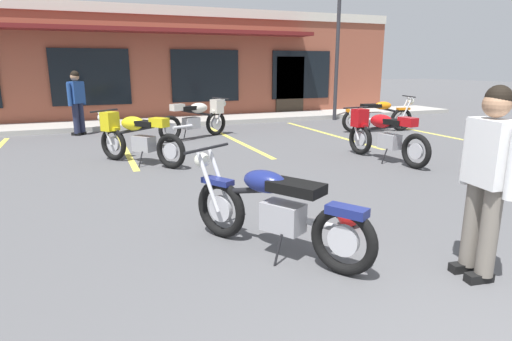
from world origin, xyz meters
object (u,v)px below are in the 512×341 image
motorcycle_silver_naked (378,115)px  person_in_black_shirt (488,172)px  helmet_on_pavement (349,216)px  motorcycle_green_cafe_racer (136,136)px  parking_lot_lamp_post (341,18)px  motorcycle_black_cruiser (197,117)px  person_in_shorts_foreground (77,99)px  motorcycle_blue_standard (383,133)px  motorcycle_foreground_classic (274,209)px

motorcycle_silver_naked → person_in_black_shirt: 8.59m
helmet_on_pavement → motorcycle_green_cafe_racer: bearing=113.7°
person_in_black_shirt → motorcycle_green_cafe_racer: bearing=111.4°
person_in_black_shirt → parking_lot_lamp_post: parking_lot_lamp_post is taller
motorcycle_black_cruiser → person_in_shorts_foreground: size_ratio=1.18×
person_in_shorts_foreground → parking_lot_lamp_post: (7.98, 0.13, 2.31)m
motorcycle_blue_standard → motorcycle_black_cruiser: bearing=124.9°
motorcycle_blue_standard → motorcycle_green_cafe_racer: same height
motorcycle_foreground_classic → motorcycle_green_cafe_racer: size_ratio=1.06×
motorcycle_green_cafe_racer → motorcycle_black_cruiser: bearing=53.3°
motorcycle_green_cafe_racer → person_in_black_shirt: (2.24, -5.71, 0.42)m
motorcycle_silver_naked → parking_lot_lamp_post: parking_lot_lamp_post is taller
person_in_black_shirt → person_in_shorts_foreground: 10.25m
motorcycle_foreground_classic → motorcycle_blue_standard: (3.71, 3.14, 0.07)m
motorcycle_blue_standard → person_in_shorts_foreground: person_in_shorts_foreground is taller
motorcycle_black_cruiser → parking_lot_lamp_post: size_ratio=0.39×
motorcycle_foreground_classic → motorcycle_silver_naked: 8.59m
motorcycle_blue_standard → motorcycle_green_cafe_racer: 4.73m
motorcycle_silver_naked → parking_lot_lamp_post: bearing=84.4°
motorcycle_foreground_classic → motorcycle_blue_standard: 4.86m
motorcycle_foreground_classic → helmet_on_pavement: bearing=16.8°
motorcycle_green_cafe_racer → person_in_shorts_foreground: 4.16m
motorcycle_green_cafe_racer → motorcycle_foreground_classic: bearing=-80.4°
motorcycle_foreground_classic → person_in_black_shirt: person_in_black_shirt is taller
motorcycle_silver_naked → helmet_on_pavement: motorcycle_silver_naked is taller
parking_lot_lamp_post → person_in_shorts_foreground: bearing=-179.1°
motorcycle_foreground_classic → parking_lot_lamp_post: bearing=54.7°
motorcycle_black_cruiser → person_in_black_shirt: bearing=-86.9°
motorcycle_black_cruiser → person_in_black_shirt: (0.44, -8.11, 0.42)m
motorcycle_silver_naked → parking_lot_lamp_post: 3.80m
motorcycle_silver_naked → helmet_on_pavement: 7.63m
motorcycle_foreground_classic → parking_lot_lamp_post: parking_lot_lamp_post is taller
motorcycle_green_cafe_racer → person_in_black_shirt: size_ratio=1.05×
person_in_black_shirt → motorcycle_black_cruiser: bearing=93.1°
motorcycle_black_cruiser → motorcycle_blue_standard: bearing=-55.1°
motorcycle_silver_naked → parking_lot_lamp_post: size_ratio=0.41×
motorcycle_blue_standard → parking_lot_lamp_post: bearing=66.1°
motorcycle_green_cafe_racer → helmet_on_pavement: 4.68m
person_in_black_shirt → parking_lot_lamp_post: bearing=64.3°
motorcycle_black_cruiser → motorcycle_silver_naked: size_ratio=0.95×
person_in_shorts_foreground → motorcycle_black_cruiser: bearing=-29.9°
motorcycle_black_cruiser → person_in_shorts_foreground: person_in_shorts_foreground is taller
motorcycle_silver_naked → motorcycle_blue_standard: bearing=-126.2°
parking_lot_lamp_post → person_in_black_shirt: bearing=-115.7°
person_in_shorts_foreground → helmet_on_pavement: bearing=-70.9°
motorcycle_green_cafe_racer → person_in_shorts_foreground: (-1.00, 4.01, 0.42)m
motorcycle_silver_naked → motorcycle_green_cafe_racer: same height
motorcycle_black_cruiser → helmet_on_pavement: bearing=-89.3°
motorcycle_foreground_classic → motorcycle_silver_naked: size_ratio=0.89×
motorcycle_blue_standard → person_in_shorts_foreground: size_ratio=1.26×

